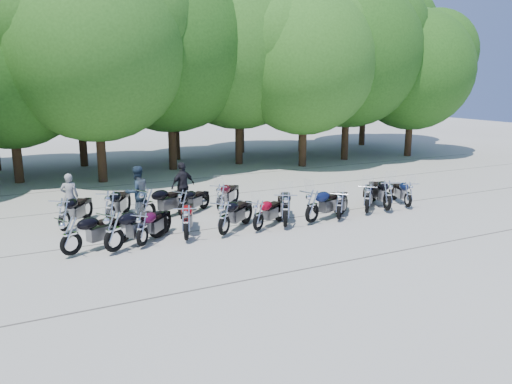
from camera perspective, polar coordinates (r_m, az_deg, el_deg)
name	(u,v)px	position (r m, az deg, el deg)	size (l,w,h in m)	color
ground	(276,234)	(16.19, 2.35, -4.85)	(90.00, 90.00, 0.00)	gray
tree_2	(8,70)	(26.40, -26.49, 12.35)	(7.31, 7.31, 8.97)	#3A2614
tree_3	(94,48)	(25.13, -18.02, 15.40)	(8.70, 8.70, 10.67)	#3A2614
tree_4	(169,46)	(27.86, -9.94, 16.14)	(9.13, 9.13, 11.20)	#3A2614
tree_5	(238,49)	(29.38, -2.05, 16.01)	(9.04, 9.04, 11.10)	#3A2614
tree_6	(304,62)	(28.60, 5.55, 14.52)	(8.00, 8.00, 9.82)	#3A2614
tree_7	(348,54)	(31.46, 10.50, 15.26)	(8.79, 8.79, 10.79)	#3A2614
tree_8	(413,70)	(33.95, 17.51, 13.15)	(7.53, 7.53, 9.25)	#3A2614
tree_11	(77,68)	(30.21, -19.77, 13.15)	(7.56, 7.56, 9.28)	#3A2614
tree_12	(174,65)	(31.41, -9.39, 14.09)	(7.88, 7.88, 9.67)	#3A2614
tree_13	(241,62)	(34.10, -1.78, 14.65)	(8.31, 8.31, 10.20)	#3A2614
tree_14	(303,65)	(34.73, 5.40, 14.23)	(8.02, 8.02, 9.84)	#3A2614
tree_15	(366,50)	(38.93, 12.45, 15.59)	(9.67, 9.67, 11.86)	#3A2614
motorcycle_0	(70,235)	(14.86, -20.45, -4.62)	(0.71, 2.34, 1.32)	black
motorcycle_1	(114,230)	(14.74, -15.97, -4.25)	(0.76, 2.51, 1.42)	black
motorcycle_2	(142,228)	(15.11, -12.90, -4.06)	(0.66, 2.15, 1.22)	#3C0826
motorcycle_3	(186,222)	(15.38, -7.99, -3.37)	(0.71, 2.32, 1.31)	maroon
motorcycle_4	(224,217)	(15.75, -3.67, -2.87)	(0.71, 2.33, 1.32)	black
motorcycle_5	(258,215)	(16.23, 0.27, -2.60)	(0.64, 2.12, 1.20)	maroon
motorcycle_6	(285,208)	(16.60, 3.39, -1.89)	(0.76, 2.50, 1.41)	black
motorcycle_7	(312,205)	(17.17, 6.44, -1.53)	(0.74, 2.42, 1.37)	#0C1335
motorcycle_8	(340,205)	(17.74, 9.54, -1.45)	(0.64, 2.12, 1.20)	black
motorcycle_9	(367,198)	(18.77, 12.62, -0.66)	(0.69, 2.27, 1.28)	black
motorcycle_10	(388,195)	(19.28, 14.82, -0.29)	(0.74, 2.43, 1.37)	black
motorcycle_11	(408,194)	(20.08, 17.02, -0.20)	(0.64, 2.09, 1.18)	#0C1638
motorcycle_12	(64,214)	(17.29, -21.11, -2.33)	(0.70, 2.31, 1.30)	black
motorcycle_13	(110,207)	(17.55, -16.33, -1.64)	(0.74, 2.44, 1.38)	black
motorcycle_14	(147,204)	(17.66, -12.33, -1.33)	(0.74, 2.44, 1.38)	black
motorcycle_15	(183,202)	(18.11, -8.35, -1.19)	(0.62, 2.04, 1.15)	black
motorcycle_16	(221,197)	(18.62, -4.07, -0.56)	(0.67, 2.19, 1.24)	#3E0811
rider_0	(70,196)	(18.89, -20.53, -0.48)	(0.61, 0.40, 1.67)	gray
rider_1	(137,192)	(18.38, -13.41, -0.01)	(0.92, 0.72, 1.89)	#203243
rider_2	(183,186)	(19.35, -8.36, 0.73)	(1.07, 0.45, 1.82)	black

